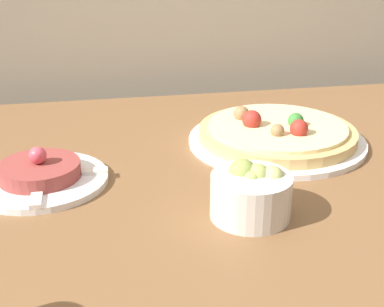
{
  "coord_description": "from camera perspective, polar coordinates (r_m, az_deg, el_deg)",
  "views": [
    {
      "loc": [
        -0.24,
        -0.3,
        1.14
      ],
      "look_at": [
        -0.1,
        0.44,
        0.82
      ],
      "focal_mm": 50.0,
      "sensor_mm": 36.0,
      "label": 1
    }
  ],
  "objects": [
    {
      "name": "small_bowl",
      "position": [
        0.71,
        6.33,
        -4.1
      ],
      "size": [
        0.11,
        0.11,
        0.08
      ],
      "color": "silver",
      "rests_on": "dining_table"
    },
    {
      "name": "dining_table",
      "position": [
        0.9,
        6.1,
        -8.43
      ],
      "size": [
        1.11,
        0.88,
        0.78
      ],
      "color": "brown",
      "rests_on": "ground_plane"
    },
    {
      "name": "pizza_plate",
      "position": [
        0.97,
        9.0,
        2.03
      ],
      "size": [
        0.32,
        0.32,
        0.06
      ],
      "color": "white",
      "rests_on": "dining_table"
    },
    {
      "name": "tartare_plate",
      "position": [
        0.84,
        -15.89,
        -2.24
      ],
      "size": [
        0.2,
        0.2,
        0.06
      ],
      "color": "white",
      "rests_on": "dining_table"
    }
  ]
}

